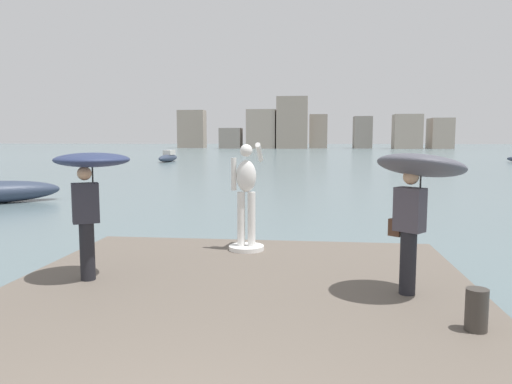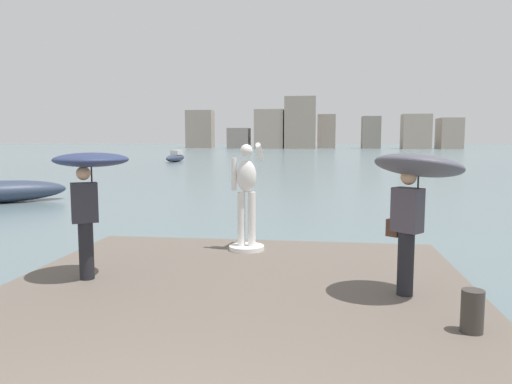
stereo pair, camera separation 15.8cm
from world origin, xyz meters
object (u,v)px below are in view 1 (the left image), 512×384
onlooker_right (418,180)px  boat_mid (168,157)px  mooring_bollard (477,310)px  onlooker_left (90,177)px  statue_white_figure (246,201)px

onlooker_right → boat_mid: (-17.27, 45.66, -1.49)m
mooring_bollard → onlooker_right: bearing=109.5°
onlooker_left → mooring_bollard: (5.15, -1.45, -1.32)m
mooring_bollard → onlooker_left: bearing=164.3°
statue_white_figure → mooring_bollard: statue_white_figure is taller
mooring_bollard → boat_mid: boat_mid is taller
onlooker_right → mooring_bollard: bearing=-70.5°
mooring_bollard → boat_mid: 50.10m
mooring_bollard → statue_white_figure: bearing=130.2°
boat_mid → onlooker_left: bearing=-74.6°
statue_white_figure → onlooker_right: (2.66, -2.44, 0.63)m
statue_white_figure → onlooker_right: size_ratio=1.02×
onlooker_left → mooring_bollard: 5.51m
statue_white_figure → onlooker_left: 3.08m
statue_white_figure → boat_mid: (-14.61, 43.22, -0.86)m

